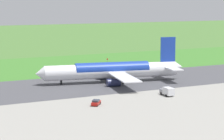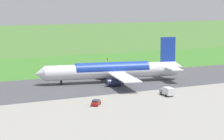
{
  "view_description": "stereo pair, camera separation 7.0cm",
  "coord_description": "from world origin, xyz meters",
  "px_view_note": "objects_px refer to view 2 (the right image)",
  "views": [
    {
      "loc": [
        70.48,
        143.76,
        28.75
      ],
      "look_at": [
        -1.41,
        0.0,
        4.5
      ],
      "focal_mm": 73.49,
      "sensor_mm": 36.0,
      "label": 1
    },
    {
      "loc": [
        70.42,
        143.79,
        28.75
      ],
      "look_at": [
        -1.41,
        0.0,
        4.5
      ],
      "focal_mm": 73.49,
      "sensor_mm": 36.0,
      "label": 2
    }
  ],
  "objects_px": {
    "service_car_followme": "(96,102)",
    "traffic_cone_orange": "(100,66)",
    "airliner_main": "(113,70)",
    "service_truck_baggage": "(167,91)",
    "no_stopping_sign": "(107,61)"
  },
  "relations": [
    {
      "from": "airliner_main",
      "to": "service_car_followme",
      "type": "relative_size",
      "value": 12.27
    },
    {
      "from": "service_truck_baggage",
      "to": "no_stopping_sign",
      "type": "bearing_deg",
      "value": -101.12
    },
    {
      "from": "service_truck_baggage",
      "to": "traffic_cone_orange",
      "type": "xyz_separation_m",
      "value": [
        -8.88,
        -67.78,
        -1.13
      ]
    },
    {
      "from": "airliner_main",
      "to": "traffic_cone_orange",
      "type": "relative_size",
      "value": 97.78
    },
    {
      "from": "service_car_followme",
      "to": "traffic_cone_orange",
      "type": "xyz_separation_m",
      "value": [
        -33.91,
        -69.91,
        -0.57
      ]
    },
    {
      "from": "service_car_followme",
      "to": "no_stopping_sign",
      "type": "relative_size",
      "value": 1.57
    },
    {
      "from": "service_truck_baggage",
      "to": "no_stopping_sign",
      "type": "height_order",
      "value": "no_stopping_sign"
    },
    {
      "from": "airliner_main",
      "to": "service_truck_baggage",
      "type": "relative_size",
      "value": 9.02
    },
    {
      "from": "airliner_main",
      "to": "service_truck_baggage",
      "type": "distance_m",
      "value": 28.73
    },
    {
      "from": "airliner_main",
      "to": "traffic_cone_orange",
      "type": "xyz_separation_m",
      "value": [
        -13.34,
        -39.56,
        -4.08
      ]
    },
    {
      "from": "no_stopping_sign",
      "to": "traffic_cone_orange",
      "type": "height_order",
      "value": "no_stopping_sign"
    },
    {
      "from": "service_truck_baggage",
      "to": "traffic_cone_orange",
      "type": "bearing_deg",
      "value": -97.46
    },
    {
      "from": "service_car_followme",
      "to": "no_stopping_sign",
      "type": "distance_m",
      "value": 82.4
    },
    {
      "from": "airliner_main",
      "to": "no_stopping_sign",
      "type": "relative_size",
      "value": 19.2
    },
    {
      "from": "no_stopping_sign",
      "to": "traffic_cone_orange",
      "type": "bearing_deg",
      "value": 28.7
    }
  ]
}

